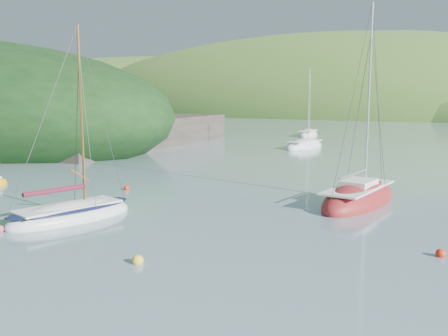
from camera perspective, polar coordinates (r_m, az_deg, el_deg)
The scene contains 6 objects.
ground at distance 20.51m, azimuth -17.46°, elevation -9.96°, with size 700.00×700.00×0.00m, color slate.
daysailer_white at distance 26.81m, azimuth -17.08°, elevation -5.16°, with size 3.61×7.17×10.52m.
sloop_red at distance 30.42m, azimuth 15.15°, elevation -3.51°, with size 3.19×8.61×12.62m.
distant_sloop_a at distance 61.39m, azimuth 9.14°, elevation 2.42°, with size 3.25×7.60×10.57m.
distant_sloop_c at distance 80.28m, azimuth 9.57°, elevation 3.75°, with size 4.15×7.83×10.62m.
mooring_buoys at distance 22.60m, azimuth -0.42°, elevation -7.56°, with size 22.18×11.31×0.44m.
Camera 1 is at (15.28, -12.16, 6.26)m, focal length 40.00 mm.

